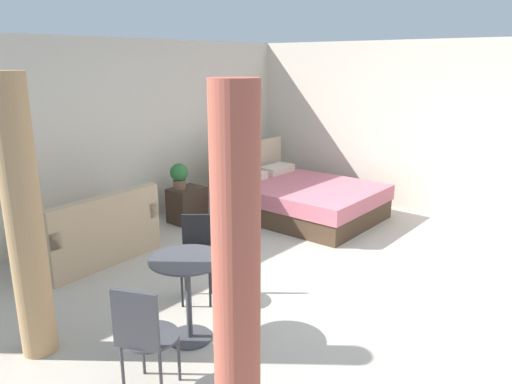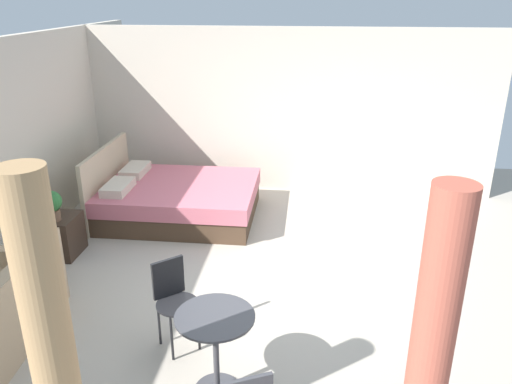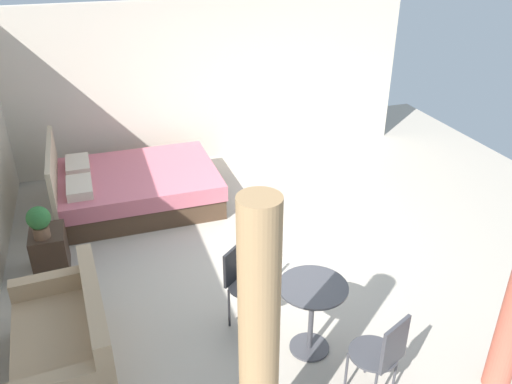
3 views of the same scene
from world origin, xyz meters
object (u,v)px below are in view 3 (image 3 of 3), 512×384
object	(u,v)px
bed	(134,187)
balcony_table	(312,306)
nightstand	(50,251)
cafe_chair_near_window	(241,279)
cafe_chair_near_couch	(383,352)
couch	(67,345)
potted_plant	(39,221)

from	to	relation	value
bed	balcony_table	xyz separation A→B (m)	(-3.42, -1.27, 0.24)
nightstand	cafe_chair_near_window	distance (m)	2.43
cafe_chair_near_couch	balcony_table	bearing A→B (deg)	24.71
couch	cafe_chair_near_window	world-z (taller)	cafe_chair_near_window
balcony_table	cafe_chair_near_couch	bearing A→B (deg)	-155.29
bed	cafe_chair_near_couch	distance (m)	4.43
balcony_table	cafe_chair_near_couch	distance (m)	0.78
balcony_table	cafe_chair_near_window	size ratio (longest dim) A/B	0.88
cafe_chair_near_couch	bed	bearing A→B (deg)	21.10
bed	cafe_chair_near_window	size ratio (longest dim) A/B	2.62
potted_plant	cafe_chair_near_couch	bearing A→B (deg)	-134.98
nightstand	cafe_chair_near_couch	world-z (taller)	cafe_chair_near_couch
potted_plant	cafe_chair_near_couch	xyz separation A→B (m)	(-2.72, -2.73, -0.21)
couch	cafe_chair_near_couch	xyz separation A→B (m)	(-1.14, -2.51, 0.23)
cafe_chair_near_window	cafe_chair_near_couch	xyz separation A→B (m)	(-1.29, -0.83, -0.00)
nightstand	potted_plant	distance (m)	0.48
bed	potted_plant	distance (m)	1.86
balcony_table	cafe_chair_near_couch	xyz separation A→B (m)	(-0.71, -0.33, 0.00)
cafe_chair_near_window	potted_plant	bearing A→B (deg)	52.87
bed	potted_plant	size ratio (longest dim) A/B	5.90
bed	cafe_chair_near_window	xyz separation A→B (m)	(-2.84, -0.76, 0.24)
couch	balcony_table	distance (m)	2.23
bed	couch	world-z (taller)	bed
potted_plant	balcony_table	size ratio (longest dim) A/B	0.51
bed	cafe_chair_near_couch	bearing A→B (deg)	-158.90
couch	cafe_chair_near_window	size ratio (longest dim) A/B	1.81
bed	cafe_chair_near_window	bearing A→B (deg)	-165.02
nightstand	cafe_chair_near_couch	size ratio (longest dim) A/B	0.59
potted_plant	cafe_chair_near_couch	world-z (taller)	potted_plant
balcony_table	cafe_chair_near_window	xyz separation A→B (m)	(0.58, 0.51, 0.00)
couch	nightstand	world-z (taller)	couch
bed	couch	bearing A→B (deg)	163.03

